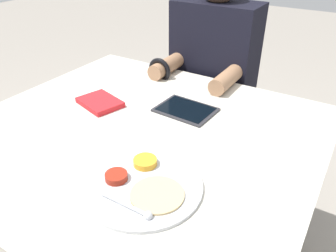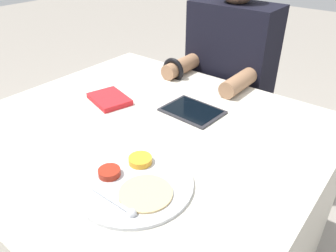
{
  "view_description": "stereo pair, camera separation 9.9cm",
  "coord_description": "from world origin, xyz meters",
  "px_view_note": "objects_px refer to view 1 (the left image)",
  "views": [
    {
      "loc": [
        0.57,
        -0.73,
        1.31
      ],
      "look_at": [
        0.12,
        -0.01,
        0.8
      ],
      "focal_mm": 35.0,
      "sensor_mm": 36.0,
      "label": 1
    },
    {
      "loc": [
        0.65,
        -0.68,
        1.31
      ],
      "look_at": [
        0.12,
        -0.01,
        0.8
      ],
      "focal_mm": 35.0,
      "sensor_mm": 36.0,
      "label": 2
    }
  ],
  "objects_px": {
    "tablet_device": "(186,110)",
    "person_diner": "(211,99)",
    "thali_tray": "(143,185)",
    "red_notebook": "(100,103)"
  },
  "relations": [
    {
      "from": "thali_tray",
      "to": "tablet_device",
      "type": "bearing_deg",
      "value": 104.27
    },
    {
      "from": "thali_tray",
      "to": "red_notebook",
      "type": "distance_m",
      "value": 0.5
    },
    {
      "from": "red_notebook",
      "to": "tablet_device",
      "type": "distance_m",
      "value": 0.33
    },
    {
      "from": "red_notebook",
      "to": "person_diner",
      "type": "height_order",
      "value": "person_diner"
    },
    {
      "from": "thali_tray",
      "to": "red_notebook",
      "type": "bearing_deg",
      "value": 144.52
    },
    {
      "from": "tablet_device",
      "to": "thali_tray",
      "type": "bearing_deg",
      "value": -75.73
    },
    {
      "from": "person_diner",
      "to": "thali_tray",
      "type": "bearing_deg",
      "value": -76.47
    },
    {
      "from": "tablet_device",
      "to": "person_diner",
      "type": "bearing_deg",
      "value": 102.85
    },
    {
      "from": "thali_tray",
      "to": "red_notebook",
      "type": "height_order",
      "value": "thali_tray"
    },
    {
      "from": "tablet_device",
      "to": "red_notebook",
      "type": "bearing_deg",
      "value": -156.69
    }
  ]
}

